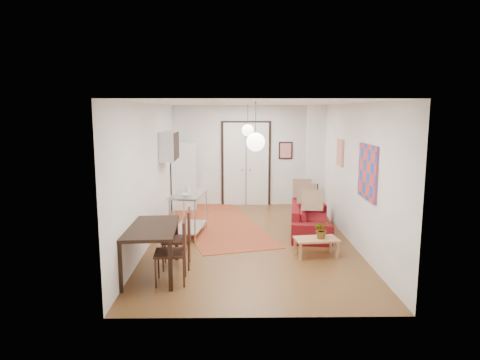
{
  "coord_description": "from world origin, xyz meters",
  "views": [
    {
      "loc": [
        -0.35,
        -8.87,
        2.76
      ],
      "look_at": [
        -0.22,
        0.33,
        1.25
      ],
      "focal_mm": 32.0,
      "sensor_mm": 36.0,
      "label": 1
    }
  ],
  "objects_px": {
    "sofa": "(311,218)",
    "black_side_chair": "(310,194)",
    "dining_chair_far": "(171,244)",
    "dining_table": "(150,232)",
    "fridge": "(184,176)",
    "dining_chair_near": "(177,232)",
    "kitchen_counter": "(189,208)",
    "coffee_table": "(316,241)"
  },
  "relations": [
    {
      "from": "coffee_table",
      "to": "dining_chair_near",
      "type": "relative_size",
      "value": 0.83
    },
    {
      "from": "fridge",
      "to": "dining_chair_far",
      "type": "xyz_separation_m",
      "value": [
        0.38,
        -5.21,
        -0.33
      ]
    },
    {
      "from": "kitchen_counter",
      "to": "black_side_chair",
      "type": "distance_m",
      "value": 3.85
    },
    {
      "from": "sofa",
      "to": "black_side_chair",
      "type": "bearing_deg",
      "value": -1.8
    },
    {
      "from": "dining_chair_far",
      "to": "dining_table",
      "type": "bearing_deg",
      "value": -126.56
    },
    {
      "from": "fridge",
      "to": "dining_table",
      "type": "bearing_deg",
      "value": -93.82
    },
    {
      "from": "dining_table",
      "to": "kitchen_counter",
      "type": "bearing_deg",
      "value": 80.11
    },
    {
      "from": "fridge",
      "to": "black_side_chair",
      "type": "height_order",
      "value": "fridge"
    },
    {
      "from": "black_side_chair",
      "to": "kitchen_counter",
      "type": "bearing_deg",
      "value": 45.18
    },
    {
      "from": "coffee_table",
      "to": "dining_chair_far",
      "type": "height_order",
      "value": "dining_chair_far"
    },
    {
      "from": "coffee_table",
      "to": "dining_table",
      "type": "distance_m",
      "value": 3.11
    },
    {
      "from": "fridge",
      "to": "black_side_chair",
      "type": "relative_size",
      "value": 2.33
    },
    {
      "from": "kitchen_counter",
      "to": "dining_chair_far",
      "type": "distance_m",
      "value": 2.54
    },
    {
      "from": "dining_chair_far",
      "to": "dining_chair_near",
      "type": "bearing_deg",
      "value": 176.19
    },
    {
      "from": "coffee_table",
      "to": "dining_table",
      "type": "height_order",
      "value": "dining_table"
    },
    {
      "from": "dining_chair_near",
      "to": "dining_table",
      "type": "bearing_deg",
      "value": -43.6
    },
    {
      "from": "fridge",
      "to": "dining_chair_far",
      "type": "height_order",
      "value": "fridge"
    },
    {
      "from": "kitchen_counter",
      "to": "dining_chair_near",
      "type": "bearing_deg",
      "value": -82.65
    },
    {
      "from": "coffee_table",
      "to": "kitchen_counter",
      "type": "relative_size",
      "value": 0.65
    },
    {
      "from": "dining_chair_far",
      "to": "kitchen_counter",
      "type": "bearing_deg",
      "value": 175.72
    },
    {
      "from": "kitchen_counter",
      "to": "dining_chair_near",
      "type": "distance_m",
      "value": 1.84
    },
    {
      "from": "sofa",
      "to": "black_side_chair",
      "type": "distance_m",
      "value": 2.1
    },
    {
      "from": "dining_table",
      "to": "sofa",
      "type": "bearing_deg",
      "value": 38.61
    },
    {
      "from": "fridge",
      "to": "dining_chair_near",
      "type": "bearing_deg",
      "value": -89.01
    },
    {
      "from": "sofa",
      "to": "black_side_chair",
      "type": "height_order",
      "value": "black_side_chair"
    },
    {
      "from": "dining_table",
      "to": "dining_chair_near",
      "type": "height_order",
      "value": "dining_chair_near"
    },
    {
      "from": "sofa",
      "to": "kitchen_counter",
      "type": "distance_m",
      "value": 2.77
    },
    {
      "from": "kitchen_counter",
      "to": "dining_chair_far",
      "type": "height_order",
      "value": "dining_chair_far"
    },
    {
      "from": "coffee_table",
      "to": "fridge",
      "type": "height_order",
      "value": "fridge"
    },
    {
      "from": "sofa",
      "to": "dining_chair_near",
      "type": "distance_m",
      "value": 3.46
    },
    {
      "from": "fridge",
      "to": "sofa",
      "type": "bearing_deg",
      "value": -41.78
    },
    {
      "from": "sofa",
      "to": "fridge",
      "type": "xyz_separation_m",
      "value": [
        -3.14,
        2.45,
        0.61
      ]
    },
    {
      "from": "dining_table",
      "to": "dining_chair_far",
      "type": "xyz_separation_m",
      "value": [
        0.38,
        -0.24,
        -0.14
      ]
    },
    {
      "from": "kitchen_counter",
      "to": "dining_chair_far",
      "type": "bearing_deg",
      "value": -82.47
    },
    {
      "from": "dining_table",
      "to": "dining_chair_near",
      "type": "bearing_deg",
      "value": 50.21
    },
    {
      "from": "kitchen_counter",
      "to": "dining_chair_near",
      "type": "relative_size",
      "value": 1.27
    },
    {
      "from": "dining_table",
      "to": "black_side_chair",
      "type": "distance_m",
      "value": 5.77
    },
    {
      "from": "coffee_table",
      "to": "dining_chair_near",
      "type": "bearing_deg",
      "value": -171.08
    },
    {
      "from": "dining_chair_far",
      "to": "black_side_chair",
      "type": "relative_size",
      "value": 1.29
    },
    {
      "from": "coffee_table",
      "to": "dining_table",
      "type": "relative_size",
      "value": 0.55
    },
    {
      "from": "fridge",
      "to": "dining_chair_near",
      "type": "distance_m",
      "value": 4.54
    },
    {
      "from": "sofa",
      "to": "black_side_chair",
      "type": "relative_size",
      "value": 2.74
    }
  ]
}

